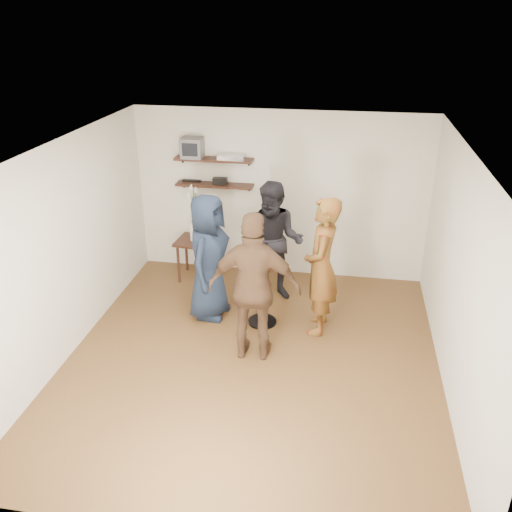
{
  "coord_description": "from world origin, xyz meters",
  "views": [
    {
      "loc": [
        0.98,
        -5.41,
        3.95
      ],
      "look_at": [
        -0.02,
        0.4,
        1.22
      ],
      "focal_mm": 38.0,
      "sensor_mm": 36.0,
      "label": 1
    }
  ],
  "objects_px": {
    "person_plaid": "(321,267)",
    "person_brown": "(255,288)",
    "side_table": "(195,246)",
    "person_navy": "(208,257)",
    "crt_monitor": "(192,147)",
    "drinks_table": "(262,284)",
    "person_dark": "(274,242)",
    "radio": "(220,181)",
    "dvd_deck": "(232,157)"
  },
  "relations": [
    {
      "from": "dvd_deck",
      "to": "person_dark",
      "type": "relative_size",
      "value": 0.23
    },
    {
      "from": "radio",
      "to": "drinks_table",
      "type": "distance_m",
      "value": 1.98
    },
    {
      "from": "drinks_table",
      "to": "person_dark",
      "type": "relative_size",
      "value": 0.53
    },
    {
      "from": "drinks_table",
      "to": "person_plaid",
      "type": "relative_size",
      "value": 0.5
    },
    {
      "from": "radio",
      "to": "person_brown",
      "type": "bearing_deg",
      "value": -67.71
    },
    {
      "from": "crt_monitor",
      "to": "side_table",
      "type": "distance_m",
      "value": 1.51
    },
    {
      "from": "person_dark",
      "to": "person_plaid",
      "type": "bearing_deg",
      "value": -44.09
    },
    {
      "from": "crt_monitor",
      "to": "radio",
      "type": "distance_m",
      "value": 0.65
    },
    {
      "from": "radio",
      "to": "person_navy",
      "type": "distance_m",
      "value": 1.54
    },
    {
      "from": "crt_monitor",
      "to": "dvd_deck",
      "type": "height_order",
      "value": "crt_monitor"
    },
    {
      "from": "crt_monitor",
      "to": "person_dark",
      "type": "relative_size",
      "value": 0.18
    },
    {
      "from": "crt_monitor",
      "to": "drinks_table",
      "type": "bearing_deg",
      "value": -48.78
    },
    {
      "from": "radio",
      "to": "person_plaid",
      "type": "xyz_separation_m",
      "value": [
        1.67,
        -1.52,
        -0.59
      ]
    },
    {
      "from": "person_plaid",
      "to": "person_brown",
      "type": "distance_m",
      "value": 1.05
    },
    {
      "from": "radio",
      "to": "person_plaid",
      "type": "distance_m",
      "value": 2.33
    },
    {
      "from": "radio",
      "to": "person_plaid",
      "type": "bearing_deg",
      "value": -42.42
    },
    {
      "from": "radio",
      "to": "crt_monitor",
      "type": "bearing_deg",
      "value": 180.0
    },
    {
      "from": "side_table",
      "to": "drinks_table",
      "type": "bearing_deg",
      "value": -43.15
    },
    {
      "from": "person_dark",
      "to": "dvd_deck",
      "type": "bearing_deg",
      "value": 139.51
    },
    {
      "from": "person_dark",
      "to": "person_navy",
      "type": "height_order",
      "value": "person_dark"
    },
    {
      "from": "dvd_deck",
      "to": "radio",
      "type": "height_order",
      "value": "dvd_deck"
    },
    {
      "from": "side_table",
      "to": "person_navy",
      "type": "xyz_separation_m",
      "value": [
        0.5,
        -1.07,
        0.34
      ]
    },
    {
      "from": "person_plaid",
      "to": "side_table",
      "type": "bearing_deg",
      "value": -118.98
    },
    {
      "from": "crt_monitor",
      "to": "person_plaid",
      "type": "bearing_deg",
      "value": -36.24
    },
    {
      "from": "radio",
      "to": "person_plaid",
      "type": "relative_size",
      "value": 0.12
    },
    {
      "from": "person_plaid",
      "to": "person_dark",
      "type": "distance_m",
      "value": 1.07
    },
    {
      "from": "drinks_table",
      "to": "person_brown",
      "type": "height_order",
      "value": "person_brown"
    },
    {
      "from": "dvd_deck",
      "to": "drinks_table",
      "type": "height_order",
      "value": "dvd_deck"
    },
    {
      "from": "person_plaid",
      "to": "person_brown",
      "type": "xyz_separation_m",
      "value": [
        -0.74,
        -0.74,
        0.01
      ]
    },
    {
      "from": "drinks_table",
      "to": "person_brown",
      "type": "distance_m",
      "value": 0.84
    },
    {
      "from": "side_table",
      "to": "drinks_table",
      "type": "xyz_separation_m",
      "value": [
        1.26,
        -1.18,
        0.05
      ]
    },
    {
      "from": "side_table",
      "to": "person_dark",
      "type": "distance_m",
      "value": 1.41
    },
    {
      "from": "dvd_deck",
      "to": "person_dark",
      "type": "bearing_deg",
      "value": -44.07
    },
    {
      "from": "crt_monitor",
      "to": "dvd_deck",
      "type": "xyz_separation_m",
      "value": [
        0.6,
        0.0,
        -0.12
      ]
    },
    {
      "from": "crt_monitor",
      "to": "dvd_deck",
      "type": "bearing_deg",
      "value": 0.0
    },
    {
      "from": "side_table",
      "to": "dvd_deck",
      "type": "bearing_deg",
      "value": 30.57
    },
    {
      "from": "drinks_table",
      "to": "person_dark",
      "type": "height_order",
      "value": "person_dark"
    },
    {
      "from": "drinks_table",
      "to": "person_navy",
      "type": "relative_size",
      "value": 0.53
    },
    {
      "from": "person_dark",
      "to": "person_brown",
      "type": "distance_m",
      "value": 1.53
    },
    {
      "from": "drinks_table",
      "to": "person_dark",
      "type": "xyz_separation_m",
      "value": [
        0.05,
        0.76,
        0.29
      ]
    },
    {
      "from": "drinks_table",
      "to": "side_table",
      "type": "bearing_deg",
      "value": 136.85
    },
    {
      "from": "crt_monitor",
      "to": "person_plaid",
      "type": "height_order",
      "value": "crt_monitor"
    },
    {
      "from": "side_table",
      "to": "person_navy",
      "type": "distance_m",
      "value": 1.23
    },
    {
      "from": "crt_monitor",
      "to": "person_navy",
      "type": "distance_m",
      "value": 1.88
    },
    {
      "from": "drinks_table",
      "to": "person_plaid",
      "type": "distance_m",
      "value": 0.83
    },
    {
      "from": "dvd_deck",
      "to": "person_plaid",
      "type": "bearing_deg",
      "value": -45.87
    },
    {
      "from": "side_table",
      "to": "person_plaid",
      "type": "distance_m",
      "value": 2.38
    },
    {
      "from": "crt_monitor",
      "to": "side_table",
      "type": "bearing_deg",
      "value": -80.02
    },
    {
      "from": "side_table",
      "to": "person_brown",
      "type": "relative_size",
      "value": 0.35
    },
    {
      "from": "person_navy",
      "to": "dvd_deck",
      "type": "bearing_deg",
      "value": 6.35
    }
  ]
}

